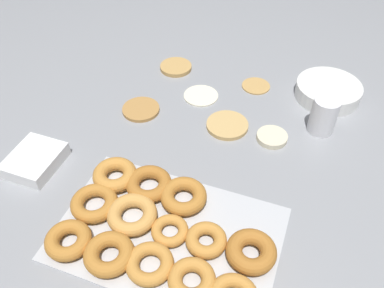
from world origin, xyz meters
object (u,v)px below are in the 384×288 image
at_px(pancake_3, 176,67).
at_px(pancake_4, 272,137).
at_px(donut_tray, 156,227).
at_px(pancake_2, 201,95).
at_px(paper_cup, 324,115).
at_px(batter_bowl, 328,91).
at_px(pancake_5, 256,85).
at_px(container_stack, 35,160).
at_px(pancake_1, 142,108).
at_px(pancake_0, 227,125).

distance_m(pancake_3, pancake_4, 0.43).
distance_m(pancake_3, donut_tray, 0.63).
bearing_deg(pancake_4, pancake_2, 155.28).
distance_m(pancake_4, paper_cup, 0.15).
distance_m(donut_tray, batter_bowl, 0.68).
bearing_deg(pancake_4, pancake_3, 148.91).
distance_m(pancake_4, donut_tray, 0.42).
height_order(pancake_5, container_stack, container_stack).
relative_size(pancake_1, pancake_3, 1.05).
height_order(container_stack, paper_cup, paper_cup).
bearing_deg(donut_tray, paper_cup, 58.02).
distance_m(donut_tray, paper_cup, 0.55).
distance_m(pancake_5, paper_cup, 0.26).
bearing_deg(batter_bowl, pancake_5, -173.73).
distance_m(pancake_2, batter_bowl, 0.38).
distance_m(pancake_0, pancake_5, 0.21).
distance_m(pancake_0, pancake_3, 0.32).
xyz_separation_m(donut_tray, container_stack, (-0.37, 0.08, 0.00)).
bearing_deg(batter_bowl, pancake_1, -153.27).
relative_size(pancake_2, donut_tray, 0.22).
bearing_deg(donut_tray, pancake_1, 119.76).
bearing_deg(paper_cup, pancake_4, -144.23).
relative_size(pancake_5, paper_cup, 0.84).
bearing_deg(pancake_2, paper_cup, -4.42).
height_order(pancake_0, batter_bowl, batter_bowl).
distance_m(pancake_5, donut_tray, 0.60).
bearing_deg(pancake_4, pancake_1, -178.63).
bearing_deg(pancake_2, pancake_4, -24.72).
distance_m(pancake_4, container_stack, 0.62).
bearing_deg(container_stack, batter_bowl, 39.76).
relative_size(pancake_5, container_stack, 0.64).
height_order(pancake_0, pancake_3, pancake_3).
height_order(pancake_1, batter_bowl, batter_bowl).
bearing_deg(pancake_2, container_stack, -125.60).
relative_size(donut_tray, batter_bowl, 2.49).
height_order(pancake_3, batter_bowl, batter_bowl).
xyz_separation_m(pancake_0, pancake_5, (0.03, 0.21, -0.00)).
relative_size(pancake_3, paper_cup, 1.00).
height_order(pancake_3, pancake_5, pancake_3).
xyz_separation_m(pancake_1, pancake_3, (0.01, 0.23, 0.00)).
xyz_separation_m(pancake_2, pancake_3, (-0.13, 0.11, 0.00)).
bearing_deg(pancake_4, paper_cup, 35.77).
height_order(pancake_5, donut_tray, donut_tray).
relative_size(pancake_4, pancake_5, 0.95).
bearing_deg(pancake_0, pancake_3, 138.22).
xyz_separation_m(pancake_0, pancake_2, (-0.11, 0.10, -0.00)).
relative_size(donut_tray, container_stack, 3.47).
bearing_deg(pancake_3, donut_tray, -71.87).
relative_size(pancake_0, batter_bowl, 0.61).
bearing_deg(donut_tray, pancake_4, 65.52).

